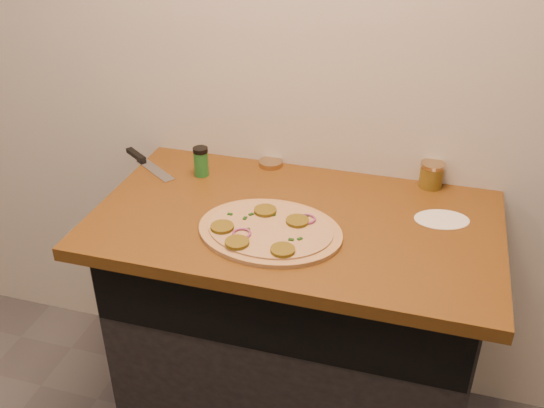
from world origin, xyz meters
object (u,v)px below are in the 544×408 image
(pizza, at_px, (269,230))
(salsa_jar, at_px, (432,175))
(spice_shaker, at_px, (201,161))
(chefs_knife, at_px, (145,162))

(pizza, xyz_separation_m, salsa_jar, (0.42, 0.41, 0.03))
(salsa_jar, bearing_deg, spice_shaker, -169.93)
(chefs_knife, distance_m, salsa_jar, 0.97)
(chefs_knife, xyz_separation_m, salsa_jar, (0.96, 0.10, 0.04))
(pizza, relative_size, salsa_jar, 5.24)
(pizza, distance_m, spice_shaker, 0.42)
(pizza, bearing_deg, spice_shaker, 138.73)
(spice_shaker, bearing_deg, chefs_knife, 173.25)
(salsa_jar, bearing_deg, pizza, -135.83)
(pizza, xyz_separation_m, chefs_knife, (-0.54, 0.31, -0.00))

